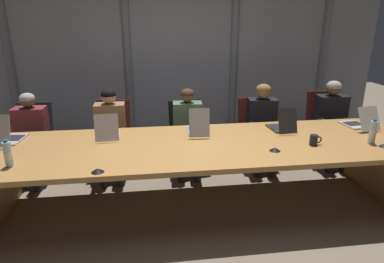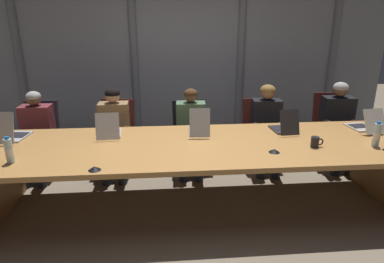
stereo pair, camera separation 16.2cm
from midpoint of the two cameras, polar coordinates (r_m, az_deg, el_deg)
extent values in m
plane|color=#7F705B|center=(3.81, 0.00, -12.40)|extent=(13.04, 13.04, 0.00)
cube|color=#B77F42|center=(3.50, 0.00, -2.47)|extent=(4.62, 1.27, 0.05)
cube|color=black|center=(3.52, 0.00, -3.45)|extent=(3.93, 0.10, 0.06)
cube|color=olive|center=(4.40, 27.80, -5.31)|extent=(0.08, 1.08, 0.68)
cube|color=gray|center=(5.46, -3.18, 14.28)|extent=(6.52, 0.10, 3.09)
cylinder|color=slate|center=(5.77, -29.38, 12.21)|extent=(0.12, 0.12, 3.03)
cylinder|color=slate|center=(5.40, -11.76, 13.87)|extent=(0.12, 0.12, 3.03)
cylinder|color=slate|center=(5.54, 6.28, 14.27)|extent=(0.12, 0.12, 3.03)
cylinder|color=slate|center=(6.08, 20.65, 13.61)|extent=(0.12, 0.12, 3.03)
cube|color=#BCBCC1|center=(4.09, -29.00, -1.20)|extent=(0.26, 0.37, 0.02)
cube|color=black|center=(4.11, -28.86, -0.95)|extent=(0.21, 0.21, 0.00)
cube|color=#BCBCC1|center=(3.85, -15.10, -0.56)|extent=(0.26, 0.31, 0.02)
cube|color=black|center=(3.87, -15.09, -0.31)|extent=(0.22, 0.18, 0.00)
cube|color=#BCBCC1|center=(3.63, -15.45, 0.62)|extent=(0.25, 0.10, 0.28)
cube|color=black|center=(3.63, -15.44, 0.68)|extent=(0.22, 0.09, 0.25)
cube|color=#A8ADB7|center=(3.85, -0.29, 0.08)|extent=(0.23, 0.34, 0.02)
cube|color=black|center=(3.87, -0.32, 0.34)|extent=(0.19, 0.19, 0.00)
cube|color=#A8ADB7|center=(3.61, -0.04, 1.48)|extent=(0.22, 0.09, 0.30)
cube|color=black|center=(3.62, -0.05, 1.52)|extent=(0.20, 0.07, 0.27)
cube|color=#2D2D33|center=(4.05, 13.31, 0.53)|extent=(0.24, 0.31, 0.02)
cube|color=black|center=(4.07, 13.19, 0.76)|extent=(0.19, 0.18, 0.00)
cube|color=#2D2D33|center=(3.85, 14.64, 1.70)|extent=(0.22, 0.10, 0.27)
cube|color=black|center=(3.85, 14.61, 1.75)|extent=(0.20, 0.09, 0.24)
cube|color=beige|center=(4.48, 24.73, 1.02)|extent=(0.27, 0.32, 0.02)
cube|color=black|center=(4.49, 24.58, 1.23)|extent=(0.22, 0.19, 0.00)
cube|color=beige|center=(4.28, 26.70, 1.90)|extent=(0.26, 0.16, 0.26)
cube|color=black|center=(4.29, 26.66, 1.96)|extent=(0.23, 0.14, 0.23)
cube|color=#2D2D38|center=(4.78, -26.09, -2.36)|extent=(0.50, 0.50, 0.08)
cube|color=#2D2D38|center=(4.89, -25.70, 1.65)|extent=(0.44, 0.13, 0.49)
cylinder|color=#262628|center=(4.85, -25.74, -4.60)|extent=(0.05, 0.05, 0.33)
cylinder|color=black|center=(4.92, -25.44, -6.56)|extent=(0.60, 0.60, 0.04)
cube|color=#511E19|center=(4.56, -14.45, -1.94)|extent=(0.55, 0.55, 0.08)
cube|color=#511E19|center=(4.67, -14.04, 2.24)|extent=(0.44, 0.18, 0.49)
cylinder|color=#262628|center=(4.63, -14.25, -4.29)|extent=(0.05, 0.05, 0.33)
cylinder|color=black|center=(4.70, -14.07, -6.35)|extent=(0.60, 0.60, 0.04)
cube|color=black|center=(4.54, -1.51, -1.39)|extent=(0.55, 0.55, 0.08)
cube|color=black|center=(4.66, -2.25, 2.56)|extent=(0.44, 0.18, 0.45)
cylinder|color=#262628|center=(4.62, -1.48, -3.75)|extent=(0.05, 0.05, 0.33)
cylinder|color=black|center=(4.69, -1.47, -5.82)|extent=(0.60, 0.60, 0.04)
cube|color=#511E19|center=(4.73, 10.01, -0.83)|extent=(0.50, 0.50, 0.08)
cube|color=#511E19|center=(4.85, 9.32, 3.00)|extent=(0.44, 0.13, 0.46)
cylinder|color=#262628|center=(4.80, 9.87, -3.11)|extent=(0.05, 0.05, 0.33)
cylinder|color=black|center=(4.88, 9.75, -5.11)|extent=(0.60, 0.60, 0.04)
cube|color=#511E19|center=(5.11, 20.64, -0.29)|extent=(0.53, 0.53, 0.08)
cube|color=#511E19|center=(5.23, 20.13, 3.57)|extent=(0.44, 0.16, 0.51)
cylinder|color=#262628|center=(5.18, 20.38, -2.41)|extent=(0.05, 0.05, 0.33)
cylinder|color=black|center=(5.25, 20.16, -4.28)|extent=(0.60, 0.60, 0.04)
cube|color=brown|center=(4.66, -26.29, 0.77)|extent=(0.38, 0.23, 0.48)
sphere|color=brown|center=(4.58, -26.89, 4.72)|extent=(0.18, 0.18, 0.18)
ellipsoid|color=#B2ADA8|center=(4.58, -26.93, 4.98)|extent=(0.18, 0.18, 0.13)
cylinder|color=brown|center=(4.60, -24.52, 1.44)|extent=(0.07, 0.14, 0.27)
cylinder|color=brown|center=(4.44, -25.09, -0.81)|extent=(0.07, 0.30, 0.06)
cylinder|color=brown|center=(4.71, -28.19, 1.26)|extent=(0.07, 0.14, 0.27)
cylinder|color=brown|center=(4.56, -28.88, -0.94)|extent=(0.07, 0.30, 0.06)
cylinder|color=#262833|center=(4.54, -25.41, -3.20)|extent=(0.14, 0.40, 0.13)
cylinder|color=#262833|center=(4.46, -25.74, -6.48)|extent=(0.11, 0.11, 0.43)
cylinder|color=#262833|center=(4.61, -27.76, -3.24)|extent=(0.14, 0.40, 0.13)
cylinder|color=#262833|center=(4.53, -28.14, -6.47)|extent=(0.11, 0.11, 0.43)
cube|color=olive|center=(4.44, -14.55, 1.44)|extent=(0.38, 0.22, 0.49)
sphere|color=tan|center=(4.36, -14.92, 5.75)|extent=(0.18, 0.18, 0.18)
ellipsoid|color=black|center=(4.35, -14.94, 6.04)|extent=(0.19, 0.19, 0.14)
cylinder|color=olive|center=(4.41, -12.59, 2.25)|extent=(0.07, 0.14, 0.27)
cylinder|color=tan|center=(4.25, -12.66, -0.07)|extent=(0.07, 0.30, 0.06)
cylinder|color=olive|center=(4.45, -16.61, 2.04)|extent=(0.07, 0.14, 0.27)
cylinder|color=tan|center=(4.29, -16.83, -0.26)|extent=(0.07, 0.30, 0.06)
cylinder|color=#262833|center=(4.34, -13.19, -2.78)|extent=(0.13, 0.40, 0.13)
cylinder|color=#262833|center=(4.25, -13.17, -6.21)|extent=(0.11, 0.11, 0.43)
cylinder|color=#262833|center=(4.36, -15.81, -2.89)|extent=(0.13, 0.40, 0.13)
cylinder|color=#262833|center=(4.27, -15.85, -6.30)|extent=(0.11, 0.11, 0.43)
cube|color=#4C6B4C|center=(4.43, -1.81, 1.90)|extent=(0.39, 0.25, 0.48)
sphere|color=brown|center=(4.35, -1.86, 6.08)|extent=(0.18, 0.18, 0.18)
ellipsoid|color=#472D19|center=(4.34, -1.86, 6.36)|extent=(0.18, 0.18, 0.13)
cylinder|color=#4C6B4C|center=(4.43, 0.20, 2.55)|extent=(0.08, 0.14, 0.27)
cylinder|color=brown|center=(4.26, 0.39, 0.25)|extent=(0.08, 0.30, 0.06)
cylinder|color=#4C6B4C|center=(4.42, -3.84, 2.47)|extent=(0.08, 0.14, 0.27)
cylinder|color=brown|center=(4.25, -3.81, 0.16)|extent=(0.08, 0.30, 0.06)
cylinder|color=#262833|center=(4.34, -0.37, -2.26)|extent=(0.16, 0.41, 0.13)
cylinder|color=#262833|center=(4.25, -0.22, -5.69)|extent=(0.11, 0.11, 0.43)
cylinder|color=#262833|center=(4.33, -3.01, -2.31)|extent=(0.16, 0.41, 0.13)
cylinder|color=#262833|center=(4.24, -2.93, -5.75)|extent=(0.11, 0.11, 0.43)
cube|color=black|center=(4.64, 10.65, 2.44)|extent=(0.39, 0.26, 0.49)
sphere|color=#8C6647|center=(4.55, 10.92, 6.66)|extent=(0.19, 0.19, 0.19)
ellipsoid|color=olive|center=(4.55, 10.94, 6.96)|extent=(0.20, 0.20, 0.15)
cylinder|color=black|center=(4.66, 12.58, 3.12)|extent=(0.08, 0.14, 0.27)
cylinder|color=#8C6647|center=(4.50, 13.11, 0.95)|extent=(0.09, 0.30, 0.06)
cylinder|color=black|center=(4.59, 8.78, 3.12)|extent=(0.08, 0.14, 0.27)
cylinder|color=#8C6647|center=(4.43, 9.19, 0.92)|extent=(0.09, 0.30, 0.06)
cylinder|color=#262833|center=(4.56, 12.19, -1.61)|extent=(0.17, 0.41, 0.13)
cylinder|color=#262833|center=(4.48, 12.55, -4.85)|extent=(0.11, 0.11, 0.43)
cylinder|color=#262833|center=(4.52, 9.73, -1.65)|extent=(0.17, 0.41, 0.13)
cylinder|color=#262833|center=(4.43, 10.04, -4.93)|extent=(0.11, 0.11, 0.43)
cube|color=black|center=(5.03, 21.39, 2.83)|extent=(0.42, 0.25, 0.51)
sphere|color=brown|center=(4.95, 21.88, 6.81)|extent=(0.19, 0.19, 0.19)
ellipsoid|color=#B2ADA8|center=(4.94, 21.91, 7.08)|extent=(0.20, 0.20, 0.15)
cylinder|color=black|center=(5.09, 23.23, 3.53)|extent=(0.08, 0.14, 0.27)
cylinder|color=brown|center=(4.94, 24.11, 1.57)|extent=(0.08, 0.30, 0.06)
cylinder|color=black|center=(4.94, 19.67, 3.55)|extent=(0.08, 0.14, 0.27)
cylinder|color=brown|center=(4.79, 20.47, 1.53)|extent=(0.08, 0.30, 0.06)
cylinder|color=#262833|center=(4.98, 22.97, -0.97)|extent=(0.16, 0.41, 0.13)
cylinder|color=#262833|center=(4.90, 23.57, -3.92)|extent=(0.11, 0.11, 0.43)
cylinder|color=#262833|center=(4.89, 20.88, -1.04)|extent=(0.16, 0.41, 0.13)
cylinder|color=#262833|center=(4.81, 21.45, -4.04)|extent=(0.11, 0.11, 0.43)
cylinder|color=silver|center=(3.90, 27.09, -0.10)|extent=(0.07, 0.07, 0.23)
cylinder|color=white|center=(3.91, 27.06, -0.27)|extent=(0.07, 0.07, 0.07)
cylinder|color=blue|center=(3.87, 27.37, 1.69)|extent=(0.04, 0.04, 0.02)
cylinder|color=silver|center=(3.38, -29.79, -3.36)|extent=(0.07, 0.07, 0.22)
cylinder|color=white|center=(3.39, -29.76, -3.53)|extent=(0.07, 0.07, 0.07)
cylinder|color=blue|center=(3.35, -30.13, -1.40)|extent=(0.04, 0.04, 0.02)
cylinder|color=black|center=(3.63, 18.58, -1.36)|extent=(0.08, 0.08, 0.11)
torus|color=black|center=(3.66, 19.31, -1.32)|extent=(0.07, 0.01, 0.07)
cone|color=black|center=(3.00, -17.12, -6.27)|extent=(0.11, 0.11, 0.03)
cone|color=black|center=(3.38, 12.44, -2.94)|extent=(0.11, 0.11, 0.03)
camera|label=1|loc=(0.08, -91.31, -0.45)|focal=31.71mm
camera|label=2|loc=(0.08, 88.69, 0.45)|focal=31.71mm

